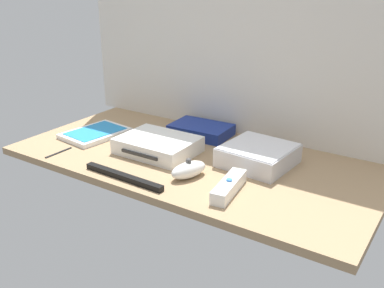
{
  "coord_description": "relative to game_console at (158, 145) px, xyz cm",
  "views": [
    {
      "loc": [
        60.69,
        -92.39,
        47.67
      ],
      "look_at": [
        0.0,
        0.0,
        4.0
      ],
      "focal_mm": 41.19,
      "sensor_mm": 36.0,
      "label": 1
    }
  ],
  "objects": [
    {
      "name": "ground_plane",
      "position": [
        10.01,
        2.13,
        -3.2
      ],
      "size": [
        100.0,
        48.0,
        2.0
      ],
      "primitive_type": "cube",
      "color": "#9E7F5B",
      "rests_on": "ground"
    },
    {
      "name": "back_wall",
      "position": [
        10.01,
        26.73,
        29.8
      ],
      "size": [
        110.0,
        1.2,
        64.0
      ],
      "primitive_type": "cube",
      "color": "silver",
      "rests_on": "ground"
    },
    {
      "name": "game_console",
      "position": [
        0.0,
        0.0,
        0.0
      ],
      "size": [
        21.1,
        16.6,
        4.4
      ],
      "rotation": [
        0.0,
        0.0,
        0.01
      ],
      "color": "white",
      "rests_on": "ground_plane"
    },
    {
      "name": "mini_computer",
      "position": [
        26.92,
        7.93,
        0.44
      ],
      "size": [
        18.24,
        18.24,
        5.3
      ],
      "rotation": [
        0.0,
        0.0,
        -0.08
      ],
      "color": "silver",
      "rests_on": "ground_plane"
    },
    {
      "name": "game_case",
      "position": [
        -24.51,
        0.18,
        -1.44
      ],
      "size": [
        15.89,
        20.56,
        1.56
      ],
      "rotation": [
        0.0,
        0.0,
        -0.13
      ],
      "color": "white",
      "rests_on": "ground_plane"
    },
    {
      "name": "network_router",
      "position": [
        2.65,
        18.4,
        -0.5
      ],
      "size": [
        18.53,
        12.98,
        3.4
      ],
      "rotation": [
        0.0,
        0.0,
        0.05
      ],
      "color": "navy",
      "rests_on": "ground_plane"
    },
    {
      "name": "remote_wand",
      "position": [
        28.24,
        -10.18,
        -0.69
      ],
      "size": [
        5.74,
        15.17,
        3.4
      ],
      "rotation": [
        0.0,
        0.0,
        0.15
      ],
      "color": "white",
      "rests_on": "ground_plane"
    },
    {
      "name": "remote_nunchuk",
      "position": [
        16.04,
        -8.57,
        -0.16
      ],
      "size": [
        7.43,
        10.89,
        5.1
      ],
      "rotation": [
        0.0,
        0.0,
        -0.33
      ],
      "color": "white",
      "rests_on": "ground_plane"
    },
    {
      "name": "sensor_bar",
      "position": [
        3.34,
        -18.32,
        -1.5
      ],
      "size": [
        24.04,
        2.39,
        1.4
      ],
      "primitive_type": "cube",
      "rotation": [
        0.0,
        0.0,
        -0.02
      ],
      "color": "black",
      "rests_on": "ground_plane"
    },
    {
      "name": "stylus_pen",
      "position": [
        -23.05,
        -15.7,
        -1.85
      ],
      "size": [
        0.9,
        9.01,
        0.7
      ],
      "primitive_type": "cylinder",
      "rotation": [
        0.0,
        1.57,
        1.55
      ],
      "color": "black",
      "rests_on": "ground_plane"
    }
  ]
}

